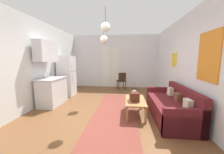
{
  "coord_description": "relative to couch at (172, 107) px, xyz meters",
  "views": [
    {
      "loc": [
        0.58,
        -3.38,
        1.57
      ],
      "look_at": [
        0.13,
        0.89,
        0.96
      ],
      "focal_mm": 20.94,
      "sensor_mm": 36.0,
      "label": 1
    }
  ],
  "objects": [
    {
      "name": "ground_plane",
      "position": [
        -1.83,
        -0.11,
        -0.33
      ],
      "size": [
        5.15,
        8.22,
        0.1
      ],
      "primitive_type": "cube",
      "color": "brown"
    },
    {
      "name": "coffee_table",
      "position": [
        -0.98,
        0.06,
        0.1
      ],
      "size": [
        0.53,
        1.02,
        0.43
      ],
      "color": "#A87542",
      "rests_on": "ground_plane"
    },
    {
      "name": "area_rug",
      "position": [
        -1.55,
        0.21,
        -0.28
      ],
      "size": [
        1.21,
        3.65,
        0.01
      ],
      "primitive_type": "cube",
      "color": "brown",
      "rests_on": "ground_plane"
    },
    {
      "name": "handbag",
      "position": [
        -1.01,
        -0.02,
        0.27
      ],
      "size": [
        0.26,
        0.34,
        0.36
      ],
      "color": "#512319",
      "rests_on": "coffee_table"
    },
    {
      "name": "accent_chair",
      "position": [
        -1.44,
        3.03,
        0.21
      ],
      "size": [
        0.52,
        0.51,
        0.88
      ],
      "rotation": [
        0.0,
        0.0,
        3.45
      ],
      "color": "black",
      "rests_on": "ground_plane"
    },
    {
      "name": "wall_right",
      "position": [
        0.49,
        -0.11,
        1.14
      ],
      "size": [
        0.12,
        7.82,
        2.83
      ],
      "color": "silver",
      "rests_on": "ground_plane"
    },
    {
      "name": "wall_left",
      "position": [
        -4.16,
        -0.11,
        1.14
      ],
      "size": [
        0.12,
        7.82,
        2.83
      ],
      "color": "silver",
      "rests_on": "ground_plane"
    },
    {
      "name": "wall_back",
      "position": [
        -1.84,
        3.75,
        1.12
      ],
      "size": [
        4.75,
        0.13,
        2.83
      ],
      "color": "silver",
      "rests_on": "ground_plane"
    },
    {
      "name": "bamboo_vase",
      "position": [
        -1.0,
        0.17,
        0.27
      ],
      "size": [
        0.09,
        0.09,
        0.46
      ],
      "color": "beige",
      "rests_on": "coffee_table"
    },
    {
      "name": "pendant_lamp_near",
      "position": [
        -1.77,
        -0.16,
        2.06
      ],
      "size": [
        0.23,
        0.23,
        0.6
      ],
      "color": "black"
    },
    {
      "name": "couch",
      "position": [
        0.0,
        0.0,
        0.0
      ],
      "size": [
        0.86,
        2.0,
        0.83
      ],
      "color": "#5B191E",
      "rests_on": "ground_plane"
    },
    {
      "name": "kitchen_counter",
      "position": [
        -3.78,
        0.65,
        0.54
      ],
      "size": [
        0.61,
        1.07,
        2.15
      ],
      "color": "silver",
      "rests_on": "ground_plane"
    },
    {
      "name": "refrigerator",
      "position": [
        -3.73,
        1.79,
        0.56
      ],
      "size": [
        0.61,
        0.65,
        1.68
      ],
      "color": "white",
      "rests_on": "ground_plane"
    },
    {
      "name": "pendant_lamp_far",
      "position": [
        -2.03,
        1.14,
        1.96
      ],
      "size": [
        0.27,
        0.27,
        0.73
      ],
      "color": "black"
    }
  ]
}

